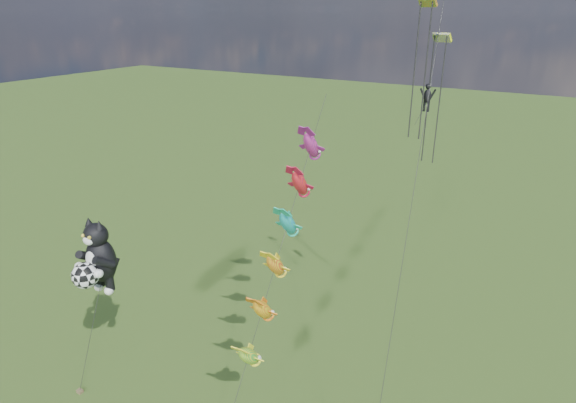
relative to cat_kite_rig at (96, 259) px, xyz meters
The scene contains 3 objects.
cat_kite_rig is the anchor object (origin of this frame).
fish_windsock_rig 11.99m from the cat_kite_rig, 25.92° to the left, with size 1.81×15.92×18.48m.
parafoil_rig 23.12m from the cat_kite_rig, 35.78° to the left, with size 3.59×17.30×27.12m.
Camera 1 is at (21.10, -13.16, 23.75)m, focal length 30.00 mm.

